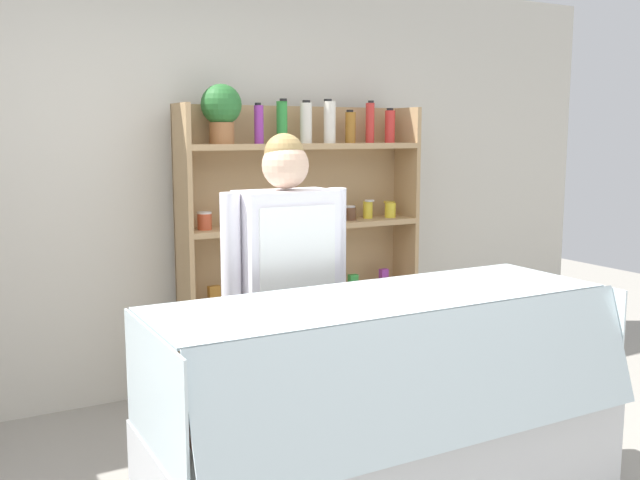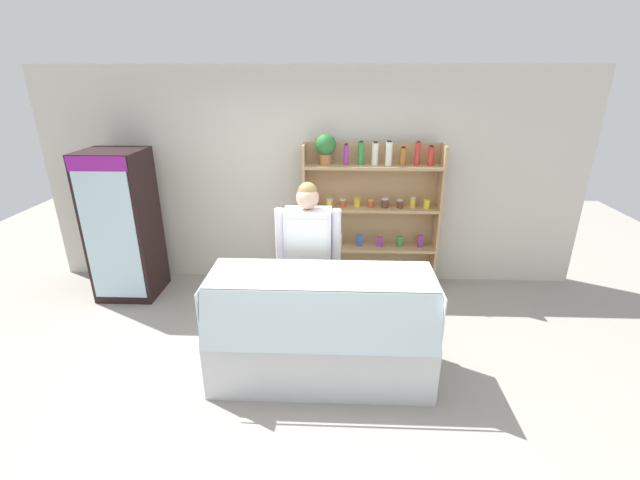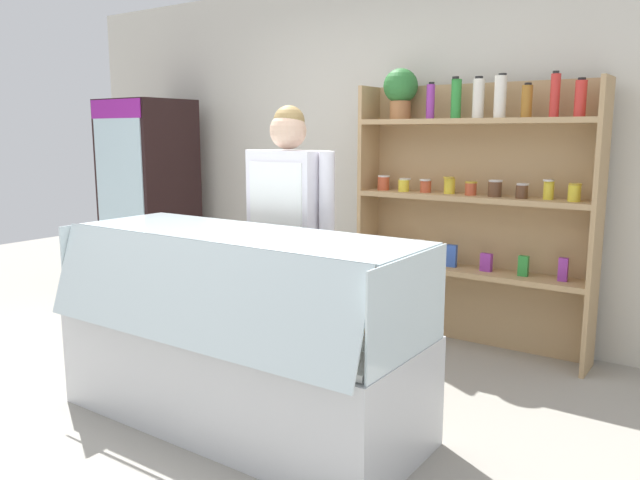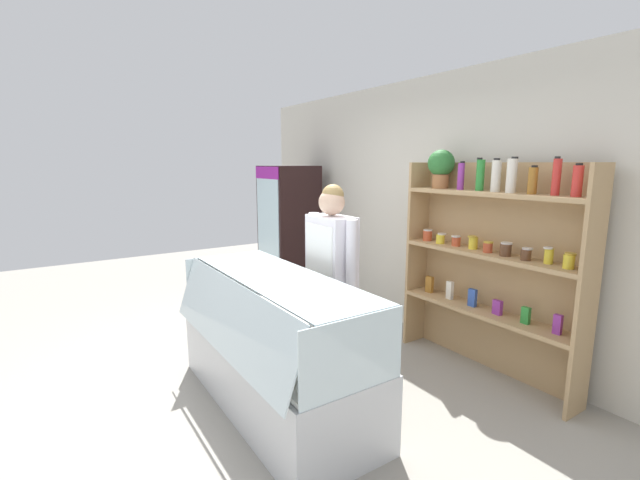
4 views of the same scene
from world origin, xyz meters
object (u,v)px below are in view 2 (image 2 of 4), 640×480
deli_display_case (321,346)px  shop_clerk (308,250)px  drinks_fridge (123,225)px  shelving_unit (367,205)px

deli_display_case → shop_clerk: (-0.15, 0.63, 0.67)m
deli_display_case → shop_clerk: 0.93m
drinks_fridge → shelving_unit: 2.95m
shelving_unit → shop_clerk: (-0.64, -1.19, -0.10)m
drinks_fridge → deli_display_case: bearing=-31.7°
drinks_fridge → shop_clerk: (2.29, -0.87, 0.09)m
shelving_unit → shop_clerk: bearing=-118.3°
shop_clerk → deli_display_case: bearing=-76.6°
shelving_unit → shop_clerk: shelving_unit is taller
shop_clerk → shelving_unit: bearing=61.7°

